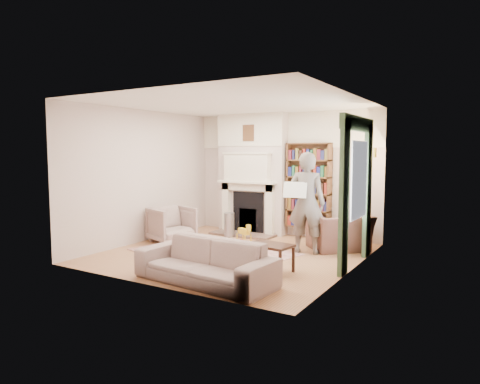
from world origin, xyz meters
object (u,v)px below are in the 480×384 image
Objects in this scene: sofa at (205,262)px; coffee_table at (270,258)px; rocking_horse at (244,234)px; armchair_left at (172,225)px; man_reading at (306,203)px; bookcase at (309,186)px; armchair_reading at (339,232)px; paraffin_heater at (229,225)px.

coffee_table is (0.55, 1.01, -0.09)m from sofa.
rocking_horse is at bearing 138.83° from coffee_table.
man_reading is at bearing -58.63° from armchair_left.
bookcase is 0.96× the size of man_reading.
bookcase is at bearing 107.06° from coffee_table.
sofa is at bearing 66.46° from man_reading.
sofa is 2.62m from man_reading.
bookcase is 3.11m from armchair_left.
armchair_reading reaches higher than paraffin_heater.
rocking_horse is (-0.87, 2.61, -0.10)m from sofa.
man_reading is (0.57, 2.48, 0.65)m from sofa.
rocking_horse is (-1.44, 0.13, -0.75)m from man_reading.
bookcase is at bearing 77.38° from rocking_horse.
bookcase is at bearing -80.21° from man_reading.
bookcase is 1.83m from rocking_horse.
coffee_table reaches higher than rocking_horse.
man_reading reaches higher than coffee_table.
sofa is at bearing -47.51° from rocking_horse.
armchair_left is at bearing -140.05° from bookcase.
armchair_reading is 2.52m from paraffin_heater.
armchair_reading is 1.56× the size of coffee_table.
coffee_table is (-0.47, -2.07, -0.13)m from armchair_reading.
bookcase is 0.86× the size of sofa.
sofa is at bearing 28.92° from armchair_reading.
armchair_reading is 2.12m from coffee_table.
armchair_reading is 0.51× the size of sofa.
armchair_left reaches higher than armchair_reading.
armchair_reading is (0.96, -0.78, -0.82)m from bookcase.
paraffin_heater reaches higher than rocking_horse.
man_reading is at bearing -14.91° from paraffin_heater.
paraffin_heater is (-1.56, -0.83, -0.90)m from bookcase.
paraffin_heater reaches higher than coffee_table.
paraffin_heater is (-2.07, 0.55, -0.69)m from man_reading.
sofa is (2.25, -1.93, -0.07)m from armchair_left.
armchair_left is at bearing -129.58° from rocking_horse.
sofa reaches higher than paraffin_heater.
armchair_reading is 1.95m from rocking_horse.
rocking_horse is (-0.93, -1.25, -0.96)m from bookcase.
coffee_table is (-0.02, -1.47, -0.74)m from man_reading.
armchair_left reaches higher than coffee_table.
sofa reaches higher than rocking_horse.
man_reading is at bearing 18.76° from rocking_horse.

